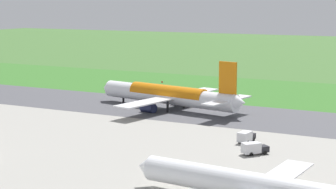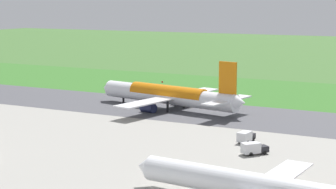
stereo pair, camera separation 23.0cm
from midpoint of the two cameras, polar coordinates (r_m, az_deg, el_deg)
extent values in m
plane|color=#3D662D|center=(177.65, -0.84, -1.37)|extent=(800.00, 800.00, 0.00)
cube|color=#47474C|center=(177.64, -0.84, -1.36)|extent=(600.00, 33.26, 0.06)
cube|color=gray|center=(127.03, -14.38, -5.91)|extent=(440.00, 110.00, 0.05)
cube|color=#346B27|center=(211.54, 4.03, 0.31)|extent=(600.00, 80.00, 0.04)
cylinder|color=white|center=(175.65, -0.04, -0.10)|extent=(48.12, 14.09, 5.20)
cone|color=white|center=(192.25, -6.03, 0.65)|extent=(3.87, 5.41, 4.94)
cone|color=white|center=(161.45, 7.02, -0.77)|extent=(4.27, 5.00, 4.42)
cube|color=orange|center=(162.59, 5.83, 1.64)|extent=(5.59, 1.54, 9.00)
cube|color=white|center=(158.96, 4.74, -0.81)|extent=(5.61, 9.59, 0.36)
cube|color=white|center=(168.14, 6.80, -0.30)|extent=(5.61, 9.59, 0.36)
cube|color=white|center=(166.68, -2.10, -0.74)|extent=(10.01, 22.73, 0.35)
cube|color=white|center=(183.81, 2.32, 0.18)|extent=(10.01, 22.73, 0.35)
cylinder|color=#23284C|center=(171.34, -1.98, -1.31)|extent=(4.94, 3.59, 2.80)
cylinder|color=#23284C|center=(182.90, 1.04, -0.64)|extent=(4.94, 3.59, 2.80)
cylinder|color=black|center=(187.71, -4.42, -0.30)|extent=(0.70, 0.70, 3.42)
cylinder|color=black|center=(171.15, -0.07, -1.19)|extent=(0.70, 0.70, 3.42)
cylinder|color=black|center=(177.41, 1.52, -0.82)|extent=(0.70, 0.70, 3.42)
cylinder|color=orange|center=(175.57, -0.04, 0.07)|extent=(26.91, 10.08, 5.23)
cylinder|color=white|center=(93.79, 8.61, -8.89)|extent=(40.22, 7.43, 4.33)
cone|color=white|center=(103.52, -2.35, -7.06)|extent=(2.81, 4.30, 4.12)
cube|color=white|center=(101.74, 11.09, -7.71)|extent=(6.41, 18.67, 0.29)
cube|color=black|center=(137.97, 7.97, -4.05)|extent=(2.39, 2.39, 1.30)
cube|color=silver|center=(135.39, 7.47, -4.10)|extent=(2.64, 4.00, 2.20)
cylinder|color=black|center=(138.53, 7.58, -4.27)|extent=(0.38, 0.92, 0.90)
cylinder|color=black|center=(137.72, 8.34, -4.36)|extent=(0.38, 0.92, 0.90)
cylinder|color=black|center=(135.53, 6.97, -4.55)|extent=(0.38, 0.92, 0.90)
cylinder|color=black|center=(134.71, 7.74, -4.66)|extent=(0.38, 0.92, 0.90)
cube|color=black|center=(126.84, 9.18, -5.25)|extent=(3.10, 3.10, 1.30)
cube|color=silver|center=(125.33, 8.09, -5.19)|extent=(4.22, 4.38, 2.20)
cylinder|color=black|center=(127.83, 8.94, -5.44)|extent=(0.81, 0.88, 0.90)
cylinder|color=black|center=(126.18, 9.41, -5.64)|extent=(0.81, 0.88, 0.90)
cylinder|color=black|center=(126.15, 7.61, -5.60)|extent=(0.81, 0.88, 0.90)
cylinder|color=black|center=(124.48, 8.07, -5.81)|extent=(0.81, 0.88, 0.90)
cylinder|color=slate|center=(221.29, -0.62, 0.94)|extent=(0.10, 0.10, 1.71)
cube|color=red|center=(221.15, -0.62, 1.24)|extent=(0.60, 0.04, 0.60)
cone|color=orange|center=(222.88, -1.47, 0.85)|extent=(0.40, 0.40, 0.55)
camera|label=1|loc=(0.11, -90.04, -0.01)|focal=62.27mm
camera|label=2|loc=(0.11, 89.96, 0.01)|focal=62.27mm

